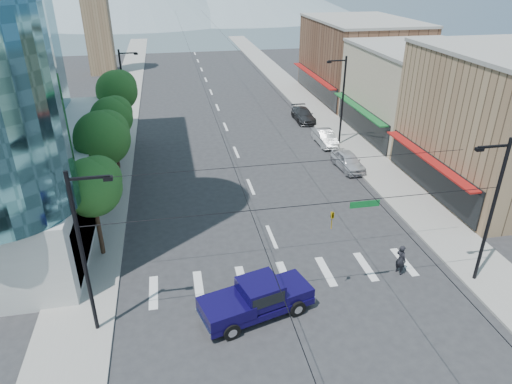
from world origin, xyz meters
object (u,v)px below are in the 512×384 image
at_px(parked_car_mid, 325,137).
at_px(parked_car_far, 303,115).
at_px(parked_car_near, 348,161).
at_px(pedestrian, 401,259).
at_px(pickup_truck, 256,298).

bearing_deg(parked_car_mid, parked_car_far, 89.28).
bearing_deg(parked_car_near, parked_car_mid, 86.00).
relative_size(pedestrian, parked_car_mid, 0.43).
bearing_deg(parked_car_far, pedestrian, -94.56).
bearing_deg(parked_car_near, pedestrian, -103.79).
xyz_separation_m(pedestrian, parked_car_mid, (2.67, 21.93, -0.23)).
relative_size(pickup_truck, parked_car_far, 1.28).
height_order(parked_car_mid, parked_car_far, parked_car_mid).
distance_m(pedestrian, parked_car_far, 30.01).
xyz_separation_m(pickup_truck, parked_car_near, (11.95, 17.41, -0.29)).
distance_m(parked_car_near, parked_car_mid, 6.45).
xyz_separation_m(parked_car_near, parked_car_far, (0.00, 14.42, -0.05)).
distance_m(pedestrian, parked_car_mid, 22.09).
xyz_separation_m(pickup_truck, parked_car_mid, (11.95, 23.86, -0.34)).
xyz_separation_m(pickup_truck, pedestrian, (9.28, 1.93, -0.10)).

